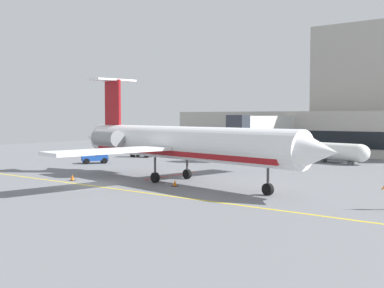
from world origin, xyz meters
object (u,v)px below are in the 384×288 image
fuel_tank (337,152)px  regional_jet (177,143)px  pushback_tractor (97,156)px  baggage_tug (140,151)px

fuel_tank → regional_jet: bearing=-101.5°
regional_jet → pushback_tractor: size_ratio=9.19×
baggage_tug → fuel_tank: fuel_tank is taller
baggage_tug → regional_jet: bearing=-39.2°
baggage_tug → fuel_tank: 27.11m
regional_jet → baggage_tug: (-20.70, 16.90, -2.58)m
regional_jet → fuel_tank: bearing=78.5°
regional_jet → baggage_tug: 26.85m
pushback_tractor → fuel_tank: (23.60, 18.24, 0.54)m
pushback_tractor → baggage_tug: bearing=102.5°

